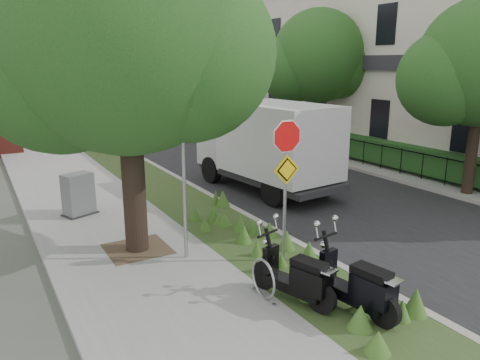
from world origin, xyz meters
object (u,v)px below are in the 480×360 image
(scooter_far, at_px, (361,291))
(utility_cabinet, at_px, (78,195))
(scooter_near, at_px, (301,282))
(box_truck, at_px, (268,142))
(sign_assembly, at_px, (286,162))

(scooter_far, bearing_deg, utility_cabinet, 110.71)
(scooter_near, bearing_deg, box_truck, 61.05)
(scooter_near, height_order, utility_cabinet, utility_cabinet)
(scooter_near, bearing_deg, utility_cabinet, 108.27)
(utility_cabinet, bearing_deg, scooter_far, -69.29)
(scooter_far, height_order, box_truck, box_truck)
(box_truck, distance_m, utility_cabinet, 6.37)
(sign_assembly, height_order, scooter_near, sign_assembly)
(sign_assembly, xyz_separation_m, box_truck, (3.07, 5.35, -0.64))
(sign_assembly, relative_size, scooter_near, 1.77)
(scooter_near, relative_size, box_truck, 0.31)
(sign_assembly, height_order, utility_cabinet, sign_assembly)
(sign_assembly, xyz_separation_m, scooter_far, (-0.19, -2.53, -1.75))
(box_truck, bearing_deg, scooter_far, -112.41)
(sign_assembly, relative_size, utility_cabinet, 2.70)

